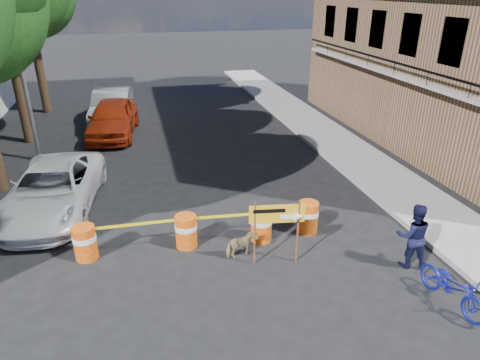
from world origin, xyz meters
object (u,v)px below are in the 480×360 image
sedan_red (113,118)px  pedestrian (413,236)px  detour_sign (284,219)px  bicycle (457,270)px  barrel_far_left (85,242)px  barrel_mid_right (261,225)px  dog (242,245)px  barrel_far_right (308,217)px  barrel_mid_left (186,231)px  suv_white (53,189)px  sedan_silver (112,106)px

sedan_red → pedestrian: bearing=-52.0°
detour_sign → bicycle: 3.83m
barrel_far_left → sedan_red: size_ratio=0.19×
barrel_mid_right → dog: bearing=-138.0°
barrel_far_right → detour_sign: size_ratio=0.52×
detour_sign → bicycle: bearing=-28.8°
barrel_mid_left → barrel_mid_right: bearing=-5.4°
barrel_far_right → detour_sign: bearing=-133.6°
suv_white → sedan_red: bearing=84.0°
barrel_far_left → detour_sign: 4.98m
barrel_far_right → suv_white: size_ratio=0.17×
pedestrian → detour_sign: bearing=3.4°
barrel_mid_left → suv_white: bearing=140.8°
barrel_mid_right → barrel_far_right: size_ratio=1.00×
dog → barrel_far_left: bearing=60.8°
sedan_red → sedan_silver: size_ratio=0.96×
barrel_far_left → sedan_red: (0.53, 10.01, 0.35)m
sedan_silver → pedestrian: bearing=-58.0°
barrel_mid_right → pedestrian: pedestrian is taller
sedan_silver → suv_white: bearing=-94.3°
detour_sign → sedan_red: 12.15m
bicycle → dog: bicycle is taller
barrel_far_right → sedan_red: sedan_red is taller
barrel_mid_right → sedan_red: size_ratio=0.19×
barrel_far_left → barrel_mid_left: same height
detour_sign → dog: detour_sign is taller
detour_sign → pedestrian: detour_sign is taller
barrel_far_left → sedan_silver: (0.45, 12.14, 0.35)m
pedestrian → bicycle: 1.48m
bicycle → sedan_red: size_ratio=0.37×
sedan_red → barrel_mid_right: bearing=-61.2°
sedan_silver → barrel_mid_right: bearing=-66.7°
barrel_mid_left → sedan_silver: size_ratio=0.18×
detour_sign → sedan_red: size_ratio=0.36×
pedestrian → sedan_red: (-7.19, 12.25, -0.02)m
barrel_far_right → dog: barrel_far_right is taller
barrel_far_right → sedan_silver: size_ratio=0.18×
barrel_far_right → bicycle: bearing=-62.9°
barrel_mid_right → detour_sign: 1.38m
bicycle → suv_white: size_ratio=0.34×
barrel_mid_left → pedestrian: (5.19, -2.17, 0.37)m
pedestrian → suv_white: 10.20m
barrel_mid_right → detour_sign: detour_sign is taller
barrel_far_right → sedan_silver: 13.44m
barrel_far_left → dog: (3.82, -0.89, -0.13)m
barrel_mid_left → pedestrian: pedestrian is taller
sedan_red → barrel_far_right: bearing=-54.5°
suv_white → sedan_red: sedan_red is taller
dog → suv_white: (-4.92, 3.77, 0.38)m
barrel_mid_left → suv_white: (-3.62, 2.95, 0.25)m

